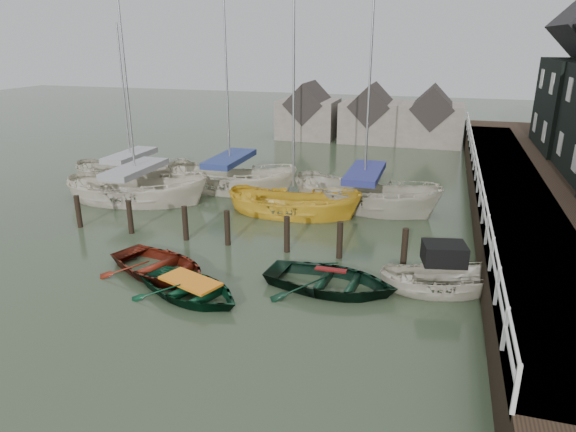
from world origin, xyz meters
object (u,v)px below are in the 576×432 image
(rowboat_dkgreen, at_px, (330,289))
(motorboat, at_px, (440,289))
(sailboat_a, at_px, (138,201))
(sailboat_c, at_px, (293,214))
(rowboat_red, at_px, (162,275))
(rowboat_green, at_px, (191,296))
(sailboat_b, at_px, (231,189))
(sailboat_e, at_px, (133,181))
(sailboat_d, at_px, (363,206))

(rowboat_dkgreen, bearing_deg, motorboat, -71.03)
(sailboat_a, distance_m, sailboat_c, 7.85)
(rowboat_red, height_order, rowboat_dkgreen, rowboat_dkgreen)
(rowboat_green, bearing_deg, rowboat_dkgreen, -46.08)
(rowboat_green, relative_size, sailboat_b, 0.31)
(sailboat_c, bearing_deg, rowboat_dkgreen, -154.72)
(sailboat_a, height_order, sailboat_b, sailboat_b)
(rowboat_dkgreen, distance_m, sailboat_e, 16.32)
(rowboat_green, distance_m, sailboat_d, 11.06)
(sailboat_d, bearing_deg, sailboat_e, 101.95)
(rowboat_dkgreen, height_order, motorboat, motorboat)
(motorboat, distance_m, sailboat_a, 15.45)
(sailboat_b, xyz_separation_m, sailboat_c, (4.27, -2.82, -0.05))
(motorboat, distance_m, sailboat_b, 13.95)
(rowboat_dkgreen, bearing_deg, sailboat_c, 30.72)
(rowboat_dkgreen, relative_size, sailboat_e, 0.44)
(sailboat_a, distance_m, sailboat_b, 4.80)
(sailboat_d, bearing_deg, sailboat_a, 117.36)
(rowboat_green, height_order, motorboat, motorboat)
(motorboat, relative_size, sailboat_b, 0.34)
(sailboat_a, bearing_deg, rowboat_dkgreen, -127.69)
(sailboat_a, relative_size, sailboat_c, 1.02)
(rowboat_dkgreen, height_order, sailboat_b, sailboat_b)
(sailboat_a, height_order, sailboat_c, sailboat_a)
(sailboat_b, distance_m, sailboat_c, 5.12)
(motorboat, height_order, sailboat_c, sailboat_c)
(sailboat_c, distance_m, sailboat_d, 3.48)
(rowboat_red, relative_size, sailboat_d, 0.31)
(sailboat_a, relative_size, sailboat_d, 0.85)
(rowboat_dkgreen, relative_size, sailboat_c, 0.38)
(sailboat_b, bearing_deg, rowboat_dkgreen, -139.00)
(rowboat_red, height_order, rowboat_green, rowboat_red)
(rowboat_red, height_order, sailboat_b, sailboat_b)
(rowboat_red, relative_size, sailboat_c, 0.38)
(sailboat_d, relative_size, sailboat_e, 1.40)
(rowboat_dkgreen, bearing_deg, rowboat_green, 118.51)
(sailboat_a, xyz_separation_m, sailboat_d, (10.75, 2.31, 0.00))
(sailboat_c, distance_m, sailboat_e, 10.46)
(sailboat_e, bearing_deg, sailboat_c, -111.59)
(rowboat_red, bearing_deg, rowboat_green, -101.33)
(rowboat_green, relative_size, sailboat_d, 0.28)
(rowboat_green, bearing_deg, sailboat_b, 37.59)
(rowboat_green, xyz_separation_m, sailboat_d, (3.74, 10.40, 0.06))
(motorboat, xyz_separation_m, sailboat_a, (-14.43, 5.54, -0.05))
(sailboat_a, distance_m, sailboat_e, 3.81)
(rowboat_red, bearing_deg, rowboat_dkgreen, -61.70)
(rowboat_green, relative_size, sailboat_c, 0.34)
(rowboat_dkgreen, distance_m, sailboat_c, 7.48)
(motorboat, distance_m, sailboat_c, 8.87)
(sailboat_b, height_order, sailboat_e, sailboat_b)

